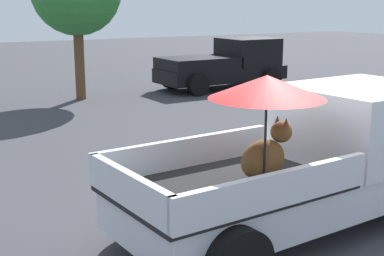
% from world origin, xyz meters
% --- Properties ---
extents(ground_plane, '(80.00, 80.00, 0.00)m').
position_xyz_m(ground_plane, '(0.00, 0.00, 0.00)').
color(ground_plane, '#38383D').
extents(pickup_truck_main, '(5.18, 2.57, 2.24)m').
position_xyz_m(pickup_truck_main, '(0.44, 0.02, 0.98)').
color(pickup_truck_main, black).
rests_on(pickup_truck_main, ground).
extents(pickup_truck_red, '(4.85, 2.28, 1.80)m').
position_xyz_m(pickup_truck_red, '(6.30, 11.23, 0.87)').
color(pickup_truck_red, black).
rests_on(pickup_truck_red, ground).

